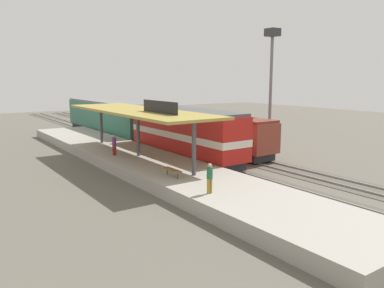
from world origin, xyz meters
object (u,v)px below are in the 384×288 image
passenger_carriage_single (106,117)px  freight_car (224,134)px  platform_bench (172,170)px  locomotive (184,133)px  person_walking (210,177)px  light_mast (271,65)px  person_waiting (114,144)px

passenger_carriage_single → freight_car: bearing=-75.6°
passenger_carriage_single → freight_car: size_ratio=1.67×
platform_bench → freight_car: bearing=35.9°
platform_bench → locomotive: locomotive is taller
person_walking → passenger_carriage_single: bearing=78.2°
locomotive → light_mast: bearing=-19.9°
light_mast → person_walking: light_mast is taller
locomotive → person_waiting: 6.32m
platform_bench → freight_car: freight_car is taller
passenger_carriage_single → person_walking: bearing=-101.8°
locomotive → platform_bench: bearing=-128.3°
passenger_carriage_single → person_waiting: 17.87m
platform_bench → freight_car: 13.10m
freight_car → person_waiting: (-10.78, 1.17, -0.12)m
locomotive → light_mast: (7.80, -2.82, 5.99)m
platform_bench → locomotive: bearing=51.7°
locomotive → person_walking: bearing=-117.6°
passenger_carriage_single → person_waiting: passenger_carriage_single is taller
freight_car → person_walking: bearing=-132.1°
platform_bench → light_mast: bearing=19.1°
platform_bench → person_walking: size_ratio=0.99×
platform_bench → passenger_carriage_single: (6.00, 25.59, 0.97)m
freight_car → light_mast: light_mast is taller
platform_bench → passenger_carriage_single: size_ratio=0.08×
freight_car → locomotive: bearing=-179.1°
freight_car → platform_bench: bearing=-144.1°
locomotive → passenger_carriage_single: size_ratio=0.72×
platform_bench → person_waiting: (-0.18, 8.83, 0.51)m
locomotive → light_mast: size_ratio=1.23×
passenger_carriage_single → person_walking: 30.55m
freight_car → person_waiting: bearing=173.8°
freight_car → light_mast: size_ratio=1.03×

